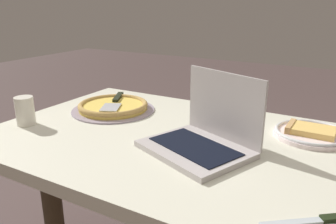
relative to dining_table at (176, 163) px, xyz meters
The scene contains 6 objects.
dining_table is the anchor object (origin of this frame).
laptop 0.20m from the dining_table, 19.70° to the right, with size 0.38×0.34×0.23m.
pizza_plate 0.47m from the dining_table, 30.25° to the left, with size 0.25×0.25×0.04m.
pizza_tray 0.41m from the dining_table, 161.38° to the left, with size 0.35×0.35×0.04m.
table_knife 0.56m from the dining_table, 27.47° to the right, with size 0.19×0.16×0.01m.
drink_cup 0.59m from the dining_table, 162.56° to the right, with size 0.07×0.07×0.11m.
Camera 1 is at (0.51, -0.95, 1.21)m, focal length 36.31 mm.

